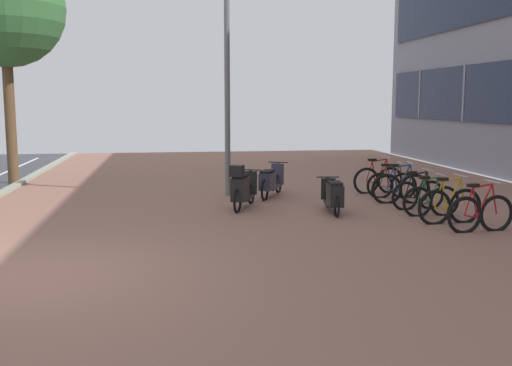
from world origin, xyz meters
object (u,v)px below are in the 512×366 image
Objects in this scene: bicycle_rack_01 at (450,206)px; bicycle_rack_03 at (418,195)px; scooter_mid at (242,188)px; bicycle_rack_06 at (378,180)px; bicycle_rack_00 at (481,213)px; scooter_near at (270,182)px; bicycle_rack_04 at (400,188)px; bicycle_rack_05 at (392,185)px; scooter_far at (333,196)px; lamp_post at (227,67)px; bicycle_rack_02 at (431,201)px; street_tree at (4,8)px.

bicycle_rack_01 is 1.58m from bicycle_rack_03.
bicycle_rack_06 is at bearing 25.09° from scooter_mid.
bicycle_rack_00 is 0.81× the size of scooter_near.
bicycle_rack_04 is (-0.06, 2.38, 0.01)m from bicycle_rack_01.
bicycle_rack_05 is 0.76× the size of scooter_far.
bicycle_rack_03 is at bearing -8.34° from scooter_mid.
bicycle_rack_06 is at bearing -3.33° from lamp_post.
bicycle_rack_03 is 0.80m from bicycle_rack_04.
lamp_post reaches higher than bicycle_rack_04.
bicycle_rack_00 is at bearing -81.37° from bicycle_rack_02.
scooter_near is 1.04× the size of scooter_mid.
scooter_far is 0.28× the size of lamp_post.
bicycle_rack_00 reaches higher than bicycle_rack_05.
scooter_near is (-2.96, 3.75, 0.04)m from bicycle_rack_01.
bicycle_rack_00 is at bearing -35.77° from scooter_mid.
lamp_post is at bearing 147.11° from bicycle_rack_03.
bicycle_rack_06 is at bearing 89.02° from bicycle_rack_04.
lamp_post is at bearing 133.65° from bicycle_rack_01.
bicycle_rack_03 is at bearing -83.36° from bicycle_rack_04.
lamp_post is at bearing 176.67° from bicycle_rack_06.
bicycle_rack_06 is (-0.07, 2.38, 0.02)m from bicycle_rack_03.
bicycle_rack_03 is at bearing 5.28° from scooter_far.
scooter_far is at bearing -54.27° from lamp_post.
bicycle_rack_05 is 5.08m from lamp_post.
bicycle_rack_02 is at bearing -91.36° from bicycle_rack_05.
lamp_post is at bearing 155.27° from bicycle_rack_04.
lamp_post is 0.86× the size of street_tree.
lamp_post is at bearing 165.76° from bicycle_rack_05.
bicycle_rack_02 is at bearing -19.51° from scooter_mid.
bicycle_rack_05 is 11.93m from street_tree.
street_tree is at bearing 143.56° from bicycle_rack_01.
bicycle_rack_01 is at bearing -91.19° from bicycle_rack_03.
bicycle_rack_01 is 0.79m from bicycle_rack_02.
bicycle_rack_04 is at bearing -24.73° from lamp_post.
bicycle_rack_03 is at bearing -88.43° from bicycle_rack_06.
lamp_post reaches higher than bicycle_rack_02.
bicycle_rack_01 is 6.48m from lamp_post.
bicycle_rack_06 is 0.24× the size of lamp_post.
bicycle_rack_04 is at bearing -90.98° from bicycle_rack_06.
lamp_post is at bearing 125.73° from scooter_far.
bicycle_rack_00 is 3.18m from bicycle_rack_04.
bicycle_rack_02 is at bearing 98.63° from bicycle_rack_00.
bicycle_rack_00 is at bearing -85.65° from bicycle_rack_03.
bicycle_rack_04 is 3.83m from scooter_mid.
street_tree is (-10.28, 8.22, 4.72)m from bicycle_rack_00.
street_tree reaches higher than scooter_far.
bicycle_rack_03 is 1.05× the size of bicycle_rack_05.
lamp_post reaches higher than scooter_mid.
bicycle_rack_01 is 0.99× the size of bicycle_rack_06.
street_tree is (-10.06, 7.43, 4.71)m from bicycle_rack_01.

